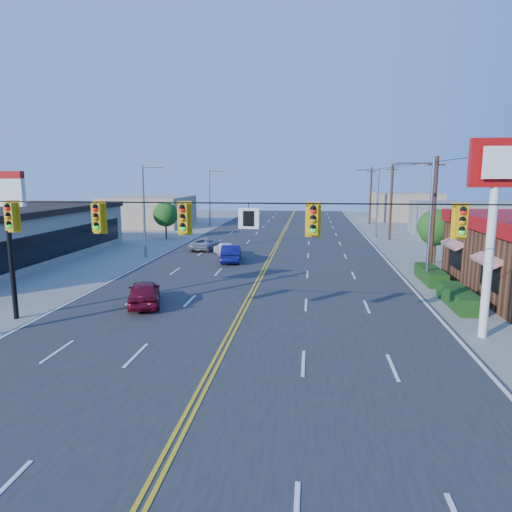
# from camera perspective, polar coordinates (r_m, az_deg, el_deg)

# --- Properties ---
(ground) EXTENTS (160.00, 160.00, 0.00)m
(ground) POSITION_cam_1_polar(r_m,az_deg,el_deg) (17.92, -4.79, -12.90)
(ground) COLOR gray
(ground) RESTS_ON ground
(road) EXTENTS (20.00, 120.00, 0.06)m
(road) POSITION_cam_1_polar(r_m,az_deg,el_deg) (36.99, 1.46, -0.94)
(road) COLOR #2D2D30
(road) RESTS_ON ground
(signal_span) EXTENTS (24.32, 0.34, 9.00)m
(signal_span) POSITION_cam_1_polar(r_m,az_deg,el_deg) (16.69, -5.43, 2.80)
(signal_span) COLOR #47301E
(signal_span) RESTS_ON ground
(kfc_pylon) EXTENTS (2.20, 0.36, 8.50)m
(kfc_pylon) POSITION_cam_1_polar(r_m,az_deg,el_deg) (21.58, 27.62, 6.40)
(kfc_pylon) COLOR white
(kfc_pylon) RESTS_ON ground
(pizza_hut_sign) EXTENTS (1.90, 0.30, 6.85)m
(pizza_hut_sign) POSITION_cam_1_polar(r_m,az_deg,el_deg) (24.87, -28.68, 4.62)
(pizza_hut_sign) COLOR black
(pizza_hut_sign) RESTS_ON ground
(streetlight_se) EXTENTS (2.55, 0.25, 8.00)m
(streetlight_se) POSITION_cam_1_polar(r_m,az_deg,el_deg) (31.16, 20.62, 4.76)
(streetlight_se) COLOR gray
(streetlight_se) RESTS_ON ground
(streetlight_ne) EXTENTS (2.55, 0.25, 8.00)m
(streetlight_ne) POSITION_cam_1_polar(r_m,az_deg,el_deg) (54.74, 14.74, 6.95)
(streetlight_ne) COLOR gray
(streetlight_ne) RESTS_ON ground
(streetlight_sw) EXTENTS (2.55, 0.25, 8.00)m
(streetlight_sw) POSITION_cam_1_polar(r_m,az_deg,el_deg) (40.82, -13.59, 6.15)
(streetlight_sw) COLOR gray
(streetlight_sw) RESTS_ON ground
(streetlight_nw) EXTENTS (2.55, 0.25, 8.00)m
(streetlight_nw) POSITION_cam_1_polar(r_m,az_deg,el_deg) (65.79, -5.64, 7.64)
(streetlight_nw) COLOR gray
(streetlight_nw) RESTS_ON ground
(utility_pole_near) EXTENTS (0.28, 0.28, 8.40)m
(utility_pole_near) POSITION_cam_1_polar(r_m,az_deg,el_deg) (35.40, 21.30, 4.73)
(utility_pole_near) COLOR #47301E
(utility_pole_near) RESTS_ON ground
(utility_pole_mid) EXTENTS (0.28, 0.28, 8.40)m
(utility_pole_mid) POSITION_cam_1_polar(r_m,az_deg,el_deg) (52.99, 16.52, 6.44)
(utility_pole_mid) COLOR #47301E
(utility_pole_mid) RESTS_ON ground
(utility_pole_far) EXTENTS (0.28, 0.28, 8.40)m
(utility_pole_far) POSITION_cam_1_polar(r_m,az_deg,el_deg) (70.78, 14.13, 7.28)
(utility_pole_far) COLOR #47301E
(utility_pole_far) RESTS_ON ground
(tree_kfc_rear) EXTENTS (2.94, 2.94, 4.41)m
(tree_kfc_rear) POSITION_cam_1_polar(r_m,az_deg,el_deg) (39.69, 21.60, 3.35)
(tree_kfc_rear) COLOR #47301E
(tree_kfc_rear) RESTS_ON ground
(tree_west) EXTENTS (2.80, 2.80, 4.20)m
(tree_west) POSITION_cam_1_polar(r_m,az_deg,el_deg) (52.97, -11.24, 5.13)
(tree_west) COLOR #47301E
(tree_west) RESTS_ON ground
(bld_east_mid) EXTENTS (12.00, 10.00, 4.00)m
(bld_east_mid) POSITION_cam_1_polar(r_m,az_deg,el_deg) (59.38, 25.17, 4.11)
(bld_east_mid) COLOR gray
(bld_east_mid) RESTS_ON ground
(bld_west_far) EXTENTS (11.00, 12.00, 4.20)m
(bld_west_far) POSITION_cam_1_polar(r_m,az_deg,el_deg) (68.50, -13.18, 5.49)
(bld_west_far) COLOR tan
(bld_west_far) RESTS_ON ground
(bld_east_far) EXTENTS (10.00, 10.00, 4.40)m
(bld_east_far) POSITION_cam_1_polar(r_m,az_deg,el_deg) (79.86, 18.23, 5.90)
(bld_east_far) COLOR tan
(bld_east_far) RESTS_ON ground
(car_magenta) EXTENTS (2.88, 4.42, 1.40)m
(car_magenta) POSITION_cam_1_polar(r_m,az_deg,el_deg) (25.48, -13.80, -4.60)
(car_magenta) COLOR maroon
(car_magenta) RESTS_ON ground
(car_blue) EXTENTS (1.94, 4.39, 1.40)m
(car_blue) POSITION_cam_1_polar(r_m,az_deg,el_deg) (37.64, -3.11, 0.27)
(car_blue) COLOR navy
(car_blue) RESTS_ON ground
(car_white) EXTENTS (2.98, 4.14, 1.11)m
(car_white) POSITION_cam_1_polar(r_m,az_deg,el_deg) (40.96, -3.92, 0.84)
(car_white) COLOR white
(car_white) RESTS_ON ground
(car_silver) EXTENTS (2.56, 4.50, 1.18)m
(car_silver) POSITION_cam_1_polar(r_m,az_deg,el_deg) (43.97, -6.34, 1.46)
(car_silver) COLOR #B0B1B5
(car_silver) RESTS_ON ground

